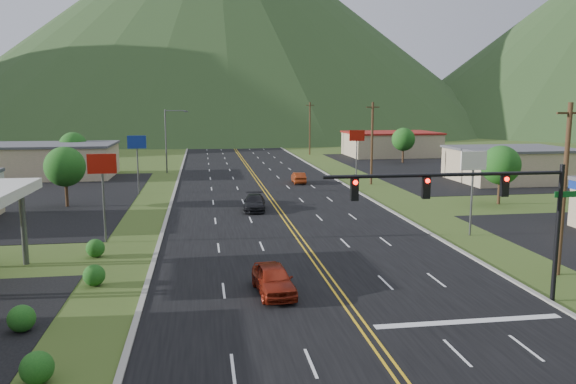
{
  "coord_description": "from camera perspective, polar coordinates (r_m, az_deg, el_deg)",
  "views": [
    {
      "loc": [
        -6.95,
        -10.97,
        10.01
      ],
      "look_at": [
        -1.76,
        22.93,
        4.5
      ],
      "focal_mm": 35.0,
      "sensor_mm": 36.0,
      "label": 1
    }
  ],
  "objects": [
    {
      "name": "traffic_signal",
      "position": [
        28.73,
        19.31,
        -0.77
      ],
      "size": [
        13.1,
        0.43,
        7.0
      ],
      "color": "black",
      "rests_on": "ground"
    },
    {
      "name": "streetlight_west",
      "position": [
        81.25,
        -12.08,
        5.52
      ],
      "size": [
        3.28,
        0.25,
        9.0
      ],
      "color": "#59595E",
      "rests_on": "ground"
    },
    {
      "name": "building_west_far",
      "position": [
        82.1,
        -23.55,
        2.95
      ],
      "size": [
        18.4,
        11.4,
        4.5
      ],
      "color": "#CEAC8F",
      "rests_on": "ground"
    },
    {
      "name": "building_east_mid",
      "position": [
        77.01,
        21.76,
        2.63
      ],
      "size": [
        14.4,
        11.4,
        4.3
      ],
      "color": "#CEAC8F",
      "rests_on": "ground"
    },
    {
      "name": "building_east_far",
      "position": [
        107.13,
        10.4,
        4.83
      ],
      "size": [
        16.4,
        12.4,
        4.5
      ],
      "color": "#CEAC8F",
      "rests_on": "ground"
    },
    {
      "name": "pole_sign_west_a",
      "position": [
        41.87,
        -18.35,
        1.86
      ],
      "size": [
        2.0,
        0.18,
        6.4
      ],
      "color": "#59595E",
      "rests_on": "ground"
    },
    {
      "name": "pole_sign_west_b",
      "position": [
        63.56,
        -15.09,
        4.34
      ],
      "size": [
        2.0,
        0.18,
        6.4
      ],
      "color": "#59595E",
      "rests_on": "ground"
    },
    {
      "name": "pole_sign_east_a",
      "position": [
        44.06,
        18.3,
        2.2
      ],
      "size": [
        2.0,
        0.18,
        6.4
      ],
      "color": "#59595E",
      "rests_on": "ground"
    },
    {
      "name": "pole_sign_east_b",
      "position": [
        73.89,
        7.01,
        5.21
      ],
      "size": [
        2.0,
        0.18,
        6.4
      ],
      "color": "#59595E",
      "rests_on": "ground"
    },
    {
      "name": "tree_west_a",
      "position": [
        57.8,
        -21.72,
        2.4
      ],
      "size": [
        3.84,
        3.84,
        5.82
      ],
      "color": "#382314",
      "rests_on": "ground"
    },
    {
      "name": "tree_west_b",
      "position": [
        85.13,
        -20.99,
        4.4
      ],
      "size": [
        3.84,
        3.84,
        5.82
      ],
      "color": "#382314",
      "rests_on": "ground"
    },
    {
      "name": "tree_east_a",
      "position": [
        58.94,
        20.79,
        2.57
      ],
      "size": [
        3.84,
        3.84,
        5.82
      ],
      "color": "#382314",
      "rests_on": "ground"
    },
    {
      "name": "tree_east_b",
      "position": [
        95.07,
        11.64,
        5.25
      ],
      "size": [
        3.84,
        3.84,
        5.82
      ],
      "color": "#382314",
      "rests_on": "ground"
    },
    {
      "name": "utility_pole_a",
      "position": [
        35.8,
        26.24,
        0.34
      ],
      "size": [
        1.6,
        0.28,
        10.0
      ],
      "color": "#382314",
      "rests_on": "ground"
    },
    {
      "name": "utility_pole_b",
      "position": [
        69.24,
        8.53,
        4.98
      ],
      "size": [
        1.6,
        0.28,
        10.0
      ],
      "color": "#382314",
      "rests_on": "ground"
    },
    {
      "name": "utility_pole_c",
      "position": [
        108.04,
        2.23,
        6.53
      ],
      "size": [
        1.6,
        0.28,
        10.0
      ],
      "color": "#382314",
      "rests_on": "ground"
    },
    {
      "name": "utility_pole_d",
      "position": [
        147.48,
        -0.74,
        7.23
      ],
      "size": [
        1.6,
        0.28,
        10.0
      ],
      "color": "#382314",
      "rests_on": "ground"
    },
    {
      "name": "mountain_n",
      "position": [
        233.35,
        -7.23,
        17.07
      ],
      "size": [
        220.0,
        220.0,
        85.0
      ],
      "primitive_type": "cone",
      "color": "#173417",
      "rests_on": "ground"
    },
    {
      "name": "car_red_near",
      "position": [
        29.84,
        -1.49,
        -8.91
      ],
      "size": [
        2.19,
        4.67,
        1.55
      ],
      "primitive_type": "imported",
      "rotation": [
        0.0,
        0.0,
        0.08
      ],
      "color": "maroon",
      "rests_on": "ground"
    },
    {
      "name": "car_dark_mid",
      "position": [
        52.34,
        -3.42,
        -1.13
      ],
      "size": [
        2.49,
        5.03,
        1.4
      ],
      "primitive_type": "imported",
      "rotation": [
        0.0,
        0.0,
        -0.11
      ],
      "color": "black",
      "rests_on": "ground"
    },
    {
      "name": "car_red_far",
      "position": [
        69.75,
        1.09,
        1.43
      ],
      "size": [
        1.56,
        4.12,
        1.34
      ],
      "primitive_type": "imported",
      "rotation": [
        0.0,
        0.0,
        3.11
      ],
      "color": "maroon",
      "rests_on": "ground"
    }
  ]
}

